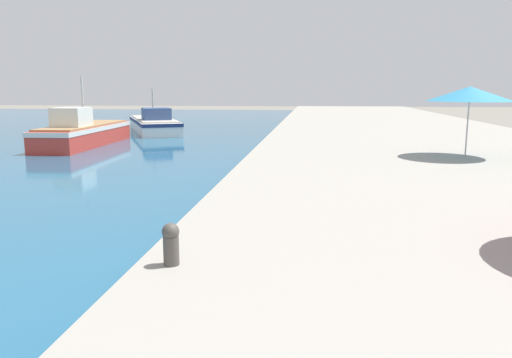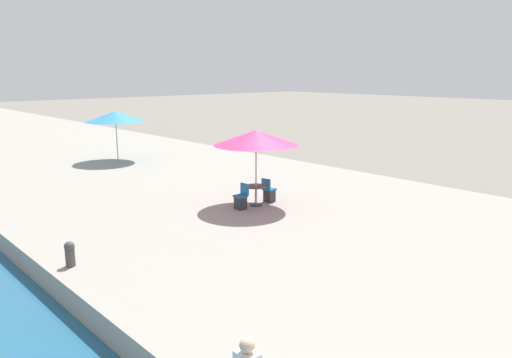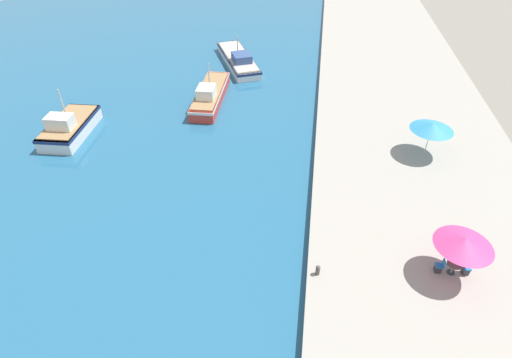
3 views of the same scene
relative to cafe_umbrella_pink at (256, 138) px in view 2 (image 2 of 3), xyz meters
The scene contains 7 objects.
quay_promenade 25.19m from the cafe_umbrella_pink, 89.86° to the left, with size 16.00×90.00×0.66m.
cafe_umbrella_pink is the anchor object (origin of this frame).
cafe_umbrella_white 12.09m from the cafe_umbrella_pink, 86.95° to the left, with size 3.23×3.23×2.73m.
cafe_table 1.97m from the cafe_umbrella_pink, 52.79° to the left, with size 0.80×0.80×0.74m.
cafe_chair_left 2.29m from the cafe_umbrella_pink, behind, with size 0.44×0.41×0.91m.
cafe_chair_right 2.30m from the cafe_umbrella_pink, ahead, with size 0.46×0.44×0.91m.
mooring_bollard 7.78m from the cafe_umbrella_pink, behind, with size 0.26×0.26×0.65m.
Camera 2 is at (-3.90, -1.15, 5.47)m, focal length 35.00 mm.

